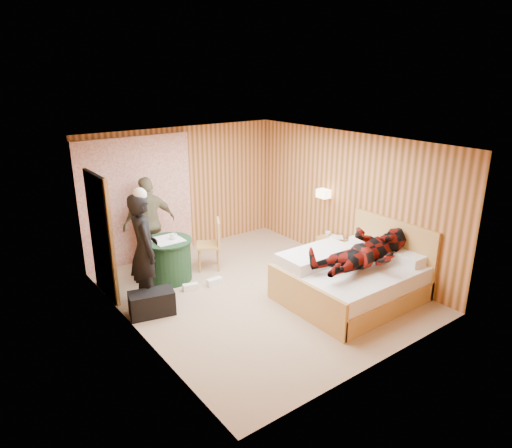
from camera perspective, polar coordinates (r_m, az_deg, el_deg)
floor at (r=7.76m, az=0.12°, el=-8.41°), size 4.20×5.00×0.01m
ceiling at (r=6.98m, az=0.14°, el=10.17°), size 4.20×5.00×0.01m
wall_back at (r=9.32m, az=-9.13°, el=4.28°), size 4.20×0.02×2.50m
wall_left at (r=6.32m, az=-15.33°, el=-3.22°), size 0.02×5.00×2.50m
wall_right at (r=8.64m, az=11.38°, el=3.00°), size 0.02×5.00×2.50m
curtain at (r=8.87m, az=-14.62°, el=2.83°), size 2.20×0.08×2.40m
doorway at (r=7.66m, az=-18.84°, el=-1.48°), size 0.06×0.90×2.05m
wall_lamp at (r=8.80m, az=8.46°, el=3.79°), size 0.26×0.24×0.16m
bed at (r=7.59m, az=11.93°, el=-6.67°), size 2.14×1.69×1.16m
nightstand at (r=8.88m, az=9.44°, el=-3.20°), size 0.38×0.52×0.50m
round_table at (r=8.18m, az=-10.88°, el=-4.36°), size 0.85×0.85×0.75m
chair_far at (r=8.69m, az=-12.91°, el=-1.94°), size 0.43×0.43×0.93m
chair_near at (r=8.45m, az=-5.44°, el=-2.07°), size 0.58×0.58×0.95m
duffel_bag at (r=7.18m, az=-12.88°, el=-9.63°), size 0.73×0.50×0.38m
sneaker_left at (r=7.85m, az=-8.19°, el=-7.81°), size 0.27×0.17×0.11m
sneaker_right at (r=7.98m, az=-5.21°, el=-7.20°), size 0.27×0.11×0.12m
woman_standing at (r=7.23m, az=-13.81°, el=-3.19°), size 0.54×0.73×1.82m
man_at_table at (r=8.62m, az=-13.17°, el=0.13°), size 1.02×0.43×1.72m
man_on_bed at (r=7.22m, az=13.81°, el=-2.36°), size 0.86×0.67×1.77m
book_lower at (r=8.76m, az=9.76°, el=-1.76°), size 0.22×0.26×0.02m
book_upper at (r=8.75m, az=9.77°, el=-1.64°), size 0.27×0.28×0.02m
cup_nightstand at (r=8.86m, az=8.94°, el=-1.22°), size 0.13×0.13×0.09m
cup_table at (r=8.02m, az=-10.27°, el=-1.53°), size 0.15×0.15×0.10m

